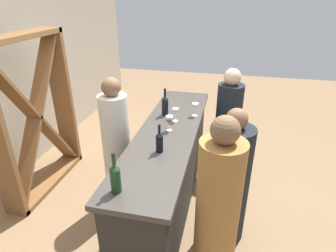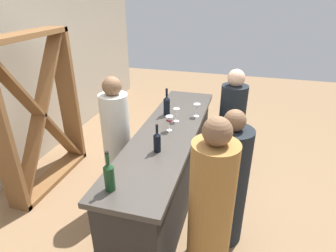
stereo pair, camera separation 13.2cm
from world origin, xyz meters
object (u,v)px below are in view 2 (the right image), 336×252
object	(u,v)px
wine_rack	(39,114)
person_server_behind	(117,148)
wine_bottle_leftmost_olive_green	(109,176)
wine_bottle_second_left_near_black	(157,141)
wine_glass_near_center	(177,112)
wine_glass_near_right	(169,120)
wine_glass_near_left	(197,108)
person_right_guest	(228,185)
person_center_guest	(210,223)
wine_bottle_center_near_black	(167,105)
person_left_guest	(231,125)

from	to	relation	value
wine_rack	person_server_behind	size ratio (longest dim) A/B	1.24
wine_bottle_leftmost_olive_green	wine_bottle_second_left_near_black	xyz separation A→B (m)	(0.63, -0.17, -0.02)
wine_rack	wine_glass_near_center	size ratio (longest dim) A/B	12.33
wine_rack	wine_glass_near_right	world-z (taller)	wine_rack
wine_bottle_second_left_near_black	wine_glass_near_left	distance (m)	0.91
wine_bottle_second_left_near_black	person_right_guest	size ratio (longest dim) A/B	0.19
wine_bottle_second_left_near_black	wine_rack	bearing A→B (deg)	73.80
wine_glass_near_center	person_center_guest	bearing A→B (deg)	-155.10
wine_glass_near_center	wine_glass_near_right	xyz separation A→B (m)	(-0.25, 0.02, 0.01)
wine_glass_near_center	person_right_guest	distance (m)	0.98
wine_bottle_second_left_near_black	wine_glass_near_right	size ratio (longest dim) A/B	1.67
wine_bottle_center_near_black	person_right_guest	xyz separation A→B (m)	(-0.72, -0.81, -0.46)
wine_rack	person_right_guest	distance (m)	2.38
wine_glass_near_right	person_center_guest	size ratio (longest dim) A/B	0.10
wine_bottle_leftmost_olive_green	person_center_guest	xyz separation A→B (m)	(0.10, -0.75, -0.35)
wine_bottle_center_near_black	person_server_behind	world-z (taller)	person_server_behind
wine_glass_near_right	person_center_guest	bearing A→B (deg)	-149.06
wine_bottle_leftmost_olive_green	wine_bottle_center_near_black	world-z (taller)	same
wine_glass_near_left	person_center_guest	world-z (taller)	person_center_guest
wine_bottle_center_near_black	person_left_guest	xyz separation A→B (m)	(0.59, -0.75, -0.44)
wine_rack	wine_bottle_second_left_near_black	size ratio (longest dim) A/B	6.94
wine_bottle_second_left_near_black	wine_glass_near_left	xyz separation A→B (m)	(0.89, -0.20, 0.01)
wine_rack	person_server_behind	world-z (taller)	wine_rack
wine_rack	wine_glass_near_center	distance (m)	1.70
wine_rack	person_left_guest	world-z (taller)	wine_rack
wine_bottle_center_near_black	wine_glass_near_left	distance (m)	0.36
wine_glass_near_left	wine_glass_near_right	size ratio (longest dim) A/B	0.95
wine_glass_near_right	person_center_guest	distance (m)	1.18
person_left_guest	wine_rack	bearing A→B (deg)	9.57
wine_glass_near_center	person_right_guest	xyz separation A→B (m)	(-0.57, -0.65, -0.44)
person_center_guest	wine_bottle_leftmost_olive_green	bearing A→B (deg)	17.93
wine_glass_near_center	person_server_behind	world-z (taller)	person_server_behind
wine_glass_near_center	person_center_guest	xyz separation A→B (m)	(-1.22, -0.57, -0.34)
person_left_guest	person_server_behind	world-z (taller)	person_server_behind
wine_bottle_center_near_black	person_right_guest	distance (m)	1.18
person_server_behind	wine_glass_near_center	bearing A→B (deg)	7.71
person_right_guest	person_server_behind	xyz separation A→B (m)	(0.24, 1.26, 0.08)
wine_rack	person_center_guest	distance (m)	2.47
wine_glass_near_left	wine_glass_near_right	bearing A→B (deg)	154.90
wine_bottle_center_near_black	person_center_guest	world-z (taller)	person_center_guest
wine_glass_near_right	person_server_behind	world-z (taller)	person_server_behind
wine_glass_near_left	person_right_guest	world-z (taller)	person_right_guest
wine_bottle_center_near_black	person_server_behind	bearing A→B (deg)	137.22
wine_rack	wine_bottle_leftmost_olive_green	world-z (taller)	wine_rack
wine_rack	wine_bottle_second_left_near_black	distance (m)	1.74
person_server_behind	person_left_guest	bearing A→B (deg)	20.83
wine_bottle_leftmost_olive_green	wine_bottle_second_left_near_black	size ratio (longest dim) A/B	1.19
wine_glass_near_left	person_left_guest	distance (m)	0.79
wine_bottle_leftmost_olive_green	person_right_guest	xyz separation A→B (m)	(0.75, -0.83, -0.46)
person_left_guest	person_server_behind	xyz separation A→B (m)	(-1.07, 1.19, 0.06)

